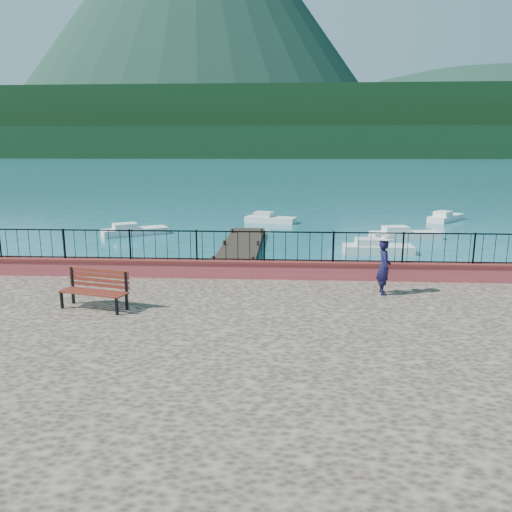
# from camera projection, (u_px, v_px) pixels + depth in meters

# --- Properties ---
(ground) EXTENTS (2000.00, 2000.00, 0.00)m
(ground) POSITION_uv_depth(u_px,v_px,m) (269.00, 359.00, 12.88)
(ground) COLOR #19596B
(ground) RESTS_ON ground
(promenade) EXTENTS (30.00, 20.00, 1.20)m
(promenade) POSITION_uv_depth(u_px,v_px,m) (255.00, 497.00, 6.90)
(promenade) COLOR #332821
(promenade) RESTS_ON ground
(parapet) EXTENTS (28.00, 0.46, 0.58)m
(parapet) POSITION_uv_depth(u_px,v_px,m) (273.00, 270.00, 16.18)
(parapet) COLOR #B24044
(parapet) RESTS_ON promenade
(railing) EXTENTS (27.00, 0.05, 0.95)m
(railing) POSITION_uv_depth(u_px,v_px,m) (274.00, 246.00, 16.02)
(railing) COLOR black
(railing) RESTS_ON parapet
(dock) EXTENTS (2.00, 16.00, 0.30)m
(dock) POSITION_uv_depth(u_px,v_px,m) (237.00, 256.00, 24.68)
(dock) COLOR #2D231C
(dock) RESTS_ON ground
(far_forest) EXTENTS (900.00, 60.00, 18.00)m
(far_forest) POSITION_uv_depth(u_px,v_px,m) (286.00, 143.00, 303.78)
(far_forest) COLOR black
(far_forest) RESTS_ON ground
(foothills) EXTENTS (900.00, 120.00, 44.00)m
(foothills) POSITION_uv_depth(u_px,v_px,m) (286.00, 125.00, 359.60)
(foothills) COLOR black
(foothills) RESTS_ON ground
(volcano) EXTENTS (560.00, 560.00, 380.00)m
(volcano) POSITION_uv_depth(u_px,v_px,m) (198.00, 7.00, 663.19)
(volcano) COLOR #142D23
(volcano) RESTS_ON ground
(companion_hill) EXTENTS (448.00, 384.00, 180.00)m
(companion_hill) POSITION_uv_depth(u_px,v_px,m) (487.00, 154.00, 546.50)
(companion_hill) COLOR #142D23
(companion_hill) RESTS_ON ground
(park_bench) EXTENTS (1.92, 1.04, 1.02)m
(park_bench) POSITION_uv_depth(u_px,v_px,m) (95.00, 297.00, 13.10)
(park_bench) COLOR black
(park_bench) RESTS_ON promenade
(person) EXTENTS (0.40, 0.60, 1.60)m
(person) POSITION_uv_depth(u_px,v_px,m) (384.00, 267.00, 14.34)
(person) COLOR black
(person) RESTS_ON promenade
(hat) EXTENTS (0.44, 0.44, 0.12)m
(hat) POSITION_uv_depth(u_px,v_px,m) (386.00, 237.00, 14.15)
(hat) COLOR silver
(hat) RESTS_ON person
(boat_0) EXTENTS (4.20, 3.08, 0.80)m
(boat_0) POSITION_uv_depth(u_px,v_px,m) (174.00, 271.00, 20.53)
(boat_0) COLOR silver
(boat_0) RESTS_ON ground
(boat_1) EXTENTS (3.57, 1.34, 0.80)m
(boat_1) POSITION_uv_depth(u_px,v_px,m) (378.00, 246.00, 25.94)
(boat_1) COLOR silver
(boat_1) RESTS_ON ground
(boat_2) EXTENTS (4.29, 1.89, 0.80)m
(boat_2) POSITION_uv_depth(u_px,v_px,m) (406.00, 232.00, 30.09)
(boat_2) COLOR silver
(boat_2) RESTS_ON ground
(boat_3) EXTENTS (4.13, 3.17, 0.80)m
(boat_3) POSITION_uv_depth(u_px,v_px,m) (135.00, 229.00, 31.50)
(boat_3) COLOR silver
(boat_3) RESTS_ON ground
(boat_4) EXTENTS (3.93, 2.39, 0.80)m
(boat_4) POSITION_uv_depth(u_px,v_px,m) (271.00, 217.00, 36.79)
(boat_4) COLOR silver
(boat_4) RESTS_ON ground
(boat_5) EXTENTS (3.42, 3.78, 0.80)m
(boat_5) POSITION_uv_depth(u_px,v_px,m) (446.00, 215.00, 37.74)
(boat_5) COLOR silver
(boat_5) RESTS_ON ground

